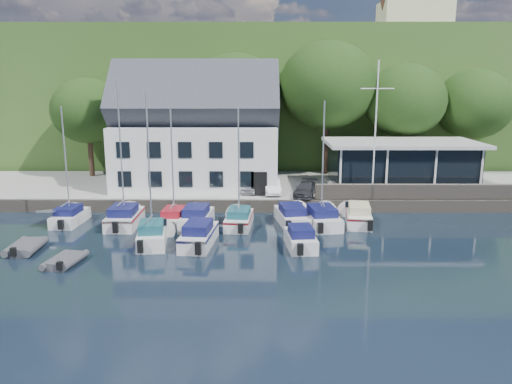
% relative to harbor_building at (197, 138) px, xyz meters
% --- Properties ---
extents(ground, '(180.00, 180.00, 0.00)m').
position_rel_harbor_building_xyz_m(ground, '(7.00, -16.50, -5.35)').
color(ground, black).
rests_on(ground, ground).
extents(quay, '(60.00, 13.00, 1.00)m').
position_rel_harbor_building_xyz_m(quay, '(7.00, 1.00, -4.85)').
color(quay, '#9C9C96').
rests_on(quay, ground).
extents(quay_face, '(60.00, 0.30, 1.00)m').
position_rel_harbor_building_xyz_m(quay_face, '(7.00, -5.50, -4.85)').
color(quay_face, '#5C554A').
rests_on(quay_face, ground).
extents(hillside, '(160.00, 75.00, 16.00)m').
position_rel_harbor_building_xyz_m(hillside, '(7.00, 45.50, 2.65)').
color(hillside, '#2C4A1B').
rests_on(hillside, ground).
extents(field_patch, '(50.00, 30.00, 0.30)m').
position_rel_harbor_building_xyz_m(field_patch, '(15.00, 53.50, 10.80)').
color(field_patch, brown).
rests_on(field_patch, hillside).
extents(farmhouse, '(10.40, 7.00, 8.20)m').
position_rel_harbor_building_xyz_m(farmhouse, '(29.00, 35.50, 14.75)').
color(farmhouse, beige).
rests_on(farmhouse, hillside).
extents(harbor_building, '(14.40, 8.20, 8.70)m').
position_rel_harbor_building_xyz_m(harbor_building, '(0.00, 0.00, 0.00)').
color(harbor_building, silver).
rests_on(harbor_building, quay).
extents(club_pavilion, '(13.20, 7.20, 4.10)m').
position_rel_harbor_building_xyz_m(club_pavilion, '(18.00, -0.50, -2.30)').
color(club_pavilion, black).
rests_on(club_pavilion, quay).
extents(seawall, '(18.00, 0.50, 1.20)m').
position_rel_harbor_building_xyz_m(seawall, '(19.00, -5.10, -3.75)').
color(seawall, '#5C554A').
rests_on(seawall, quay).
extents(gangway, '(1.20, 6.00, 1.40)m').
position_rel_harbor_building_xyz_m(gangway, '(-9.50, -7.50, -5.35)').
color(gangway, silver).
rests_on(gangway, ground).
extents(car_silver, '(1.51, 3.39, 1.13)m').
position_rel_harbor_building_xyz_m(car_silver, '(4.61, -2.65, -3.78)').
color(car_silver, silver).
rests_on(car_silver, quay).
extents(car_white, '(1.48, 3.68, 1.19)m').
position_rel_harbor_building_xyz_m(car_white, '(6.59, -3.07, -3.75)').
color(car_white, white).
rests_on(car_white, quay).
extents(car_dgrey, '(2.56, 4.12, 1.11)m').
position_rel_harbor_building_xyz_m(car_dgrey, '(9.35, -3.92, -3.79)').
color(car_dgrey, '#2C2C31').
rests_on(car_dgrey, quay).
extents(car_blue, '(1.61, 3.64, 1.22)m').
position_rel_harbor_building_xyz_m(car_blue, '(13.26, -2.94, -3.74)').
color(car_blue, navy).
rests_on(car_blue, quay).
extents(flagpole, '(2.60, 0.20, 10.82)m').
position_rel_harbor_building_xyz_m(flagpole, '(14.66, -4.58, 1.06)').
color(flagpole, silver).
rests_on(flagpole, quay).
extents(tree_0, '(7.02, 7.02, 9.59)m').
position_rel_harbor_building_xyz_m(tree_0, '(-11.12, 4.82, 0.45)').
color(tree_0, black).
rests_on(tree_0, quay).
extents(tree_1, '(7.42, 7.42, 10.13)m').
position_rel_harbor_building_xyz_m(tree_1, '(-6.19, 5.87, 0.72)').
color(tree_1, black).
rests_on(tree_1, quay).
extents(tree_2, '(8.75, 8.75, 11.96)m').
position_rel_harbor_building_xyz_m(tree_2, '(3.17, 5.45, 1.63)').
color(tree_2, black).
rests_on(tree_2, quay).
extents(tree_3, '(9.62, 9.62, 13.15)m').
position_rel_harbor_building_xyz_m(tree_3, '(12.30, 6.17, 2.22)').
color(tree_3, black).
rests_on(tree_3, quay).
extents(tree_4, '(8.04, 8.04, 10.99)m').
position_rel_harbor_building_xyz_m(tree_4, '(19.74, 5.54, 1.14)').
color(tree_4, black).
rests_on(tree_4, quay).
extents(tree_5, '(7.65, 7.65, 10.46)m').
position_rel_harbor_building_xyz_m(tree_5, '(26.91, 6.26, 0.88)').
color(tree_5, black).
rests_on(tree_5, quay).
extents(boat_r1_0, '(2.13, 5.47, 8.22)m').
position_rel_harbor_building_xyz_m(boat_r1_0, '(-8.36, -8.80, -1.24)').
color(boat_r1_0, silver).
rests_on(boat_r1_0, ground).
extents(boat_r1_1, '(2.26, 6.13, 9.48)m').
position_rel_harbor_building_xyz_m(boat_r1_1, '(-4.19, -9.42, -0.61)').
color(boat_r1_1, silver).
rests_on(boat_r1_1, ground).
extents(boat_r1_2, '(2.12, 5.59, 8.32)m').
position_rel_harbor_building_xyz_m(boat_r1_2, '(-0.63, -9.34, -1.19)').
color(boat_r1_2, silver).
rests_on(boat_r1_2, ground).
extents(boat_r1_3, '(2.56, 6.24, 1.55)m').
position_rel_harbor_building_xyz_m(boat_r1_3, '(1.01, -9.48, -4.57)').
color(boat_r1_3, silver).
rests_on(boat_r1_3, ground).
extents(boat_r1_4, '(2.37, 6.05, 8.41)m').
position_rel_harbor_building_xyz_m(boat_r1_4, '(4.05, -9.49, -1.15)').
color(boat_r1_4, silver).
rests_on(boat_r1_4, ground).
extents(boat_r1_5, '(3.01, 6.66, 1.46)m').
position_rel_harbor_building_xyz_m(boat_r1_5, '(7.89, -8.79, -4.62)').
color(boat_r1_5, silver).
rests_on(boat_r1_5, ground).
extents(boat_r1_6, '(3.12, 6.83, 9.03)m').
position_rel_harbor_building_xyz_m(boat_r1_6, '(9.99, -9.26, -0.83)').
color(boat_r1_6, silver).
rests_on(boat_r1_6, ground).
extents(boat_r1_7, '(2.75, 6.65, 1.51)m').
position_rel_harbor_building_xyz_m(boat_r1_7, '(12.77, -8.69, -4.60)').
color(boat_r1_7, silver).
rests_on(boat_r1_7, ground).
extents(boat_r2_1, '(2.62, 5.77, 9.47)m').
position_rel_harbor_building_xyz_m(boat_r2_1, '(-1.32, -13.62, -0.62)').
color(boat_r2_1, silver).
rests_on(boat_r2_1, ground).
extents(boat_r2_2, '(2.58, 6.60, 1.57)m').
position_rel_harbor_building_xyz_m(boat_r2_2, '(1.64, -13.64, -4.56)').
color(boat_r2_2, silver).
rests_on(boat_r2_2, ground).
extents(boat_r2_3, '(2.25, 5.20, 1.43)m').
position_rel_harbor_building_xyz_m(boat_r2_3, '(8.07, -14.16, -4.64)').
color(boat_r2_3, silver).
rests_on(boat_r2_3, ground).
extents(dinghy_0, '(1.97, 3.15, 0.72)m').
position_rel_harbor_building_xyz_m(dinghy_0, '(-8.84, -14.95, -4.99)').
color(dinghy_0, '#3D3D43').
rests_on(dinghy_0, ground).
extents(dinghy_1, '(2.07, 2.97, 0.64)m').
position_rel_harbor_building_xyz_m(dinghy_1, '(-5.58, -17.22, -5.03)').
color(dinghy_1, '#3D3D43').
rests_on(dinghy_1, ground).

